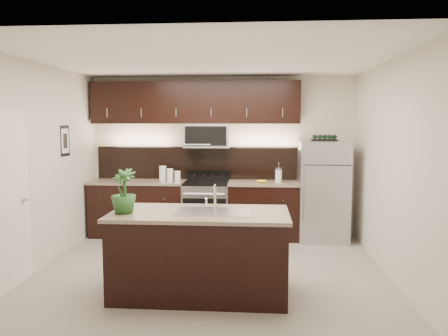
# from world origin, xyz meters

# --- Properties ---
(ground) EXTENTS (4.50, 4.50, 0.00)m
(ground) POSITION_xyz_m (0.00, 0.00, 0.00)
(ground) COLOR gray
(ground) RESTS_ON ground
(room_walls) EXTENTS (4.52, 4.02, 2.71)m
(room_walls) POSITION_xyz_m (-0.11, -0.04, 1.70)
(room_walls) COLOR beige
(room_walls) RESTS_ON ground
(counter_run) EXTENTS (3.51, 0.65, 0.94)m
(counter_run) POSITION_xyz_m (-0.46, 1.69, 0.47)
(counter_run) COLOR black
(counter_run) RESTS_ON ground
(upper_fixtures) EXTENTS (3.49, 0.40, 1.66)m
(upper_fixtures) POSITION_xyz_m (-0.43, 1.84, 2.14)
(upper_fixtures) COLOR black
(upper_fixtures) RESTS_ON counter_run
(island) EXTENTS (1.96, 0.96, 0.94)m
(island) POSITION_xyz_m (-0.04, -0.79, 0.47)
(island) COLOR black
(island) RESTS_ON ground
(sink_faucet) EXTENTS (0.84, 0.50, 0.28)m
(sink_faucet) POSITION_xyz_m (0.11, -0.78, 0.96)
(sink_faucet) COLOR silver
(sink_faucet) RESTS_ON island
(refrigerator) EXTENTS (0.78, 0.71, 1.62)m
(refrigerator) POSITION_xyz_m (1.66, 1.63, 0.81)
(refrigerator) COLOR #B2B2B7
(refrigerator) RESTS_ON ground
(wine_rack) EXTENTS (0.40, 0.25, 0.10)m
(wine_rack) POSITION_xyz_m (1.66, 1.63, 1.67)
(wine_rack) COLOR black
(wine_rack) RESTS_ON refrigerator
(plant) EXTENTS (0.32, 0.32, 0.48)m
(plant) POSITION_xyz_m (-0.85, -0.92, 1.18)
(plant) COLOR #235020
(plant) RESTS_ON island
(canisters) EXTENTS (0.38, 0.21, 0.26)m
(canisters) POSITION_xyz_m (-0.88, 1.60, 1.06)
(canisters) COLOR silver
(canisters) RESTS_ON counter_run
(french_press) EXTENTS (0.11, 0.11, 0.32)m
(french_press) POSITION_xyz_m (0.94, 1.64, 1.06)
(french_press) COLOR silver
(french_press) RESTS_ON counter_run
(bananas) EXTENTS (0.19, 0.17, 0.05)m
(bananas) POSITION_xyz_m (0.63, 1.61, 0.97)
(bananas) COLOR yellow
(bananas) RESTS_ON counter_run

